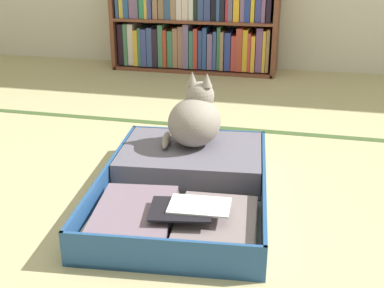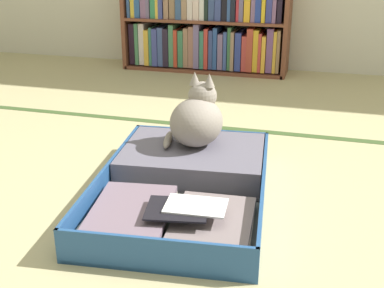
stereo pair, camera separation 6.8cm
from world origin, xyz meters
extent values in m
plane|color=tan|center=(0.00, 0.00, 0.00)|extent=(10.00, 10.00, 0.00)
cube|color=#3A5227|center=(0.00, 1.02, 0.00)|extent=(4.80, 0.05, 0.00)
cube|color=brown|center=(-1.11, 2.23, 0.37)|extent=(0.03, 0.29, 0.75)
cube|color=brown|center=(0.08, 2.23, 0.37)|extent=(0.03, 0.29, 0.75)
cube|color=brown|center=(-0.51, 2.23, 0.01)|extent=(1.19, 0.29, 0.02)
cube|color=brown|center=(-0.51, 2.23, 0.37)|extent=(1.16, 0.29, 0.02)
cube|color=black|center=(-1.06, 2.24, 0.18)|extent=(0.04, 0.25, 0.30)
cube|color=#427A55|center=(-1.02, 2.23, 0.19)|extent=(0.03, 0.25, 0.31)
cube|color=silver|center=(-0.98, 2.24, 0.19)|extent=(0.04, 0.25, 0.31)
cube|color=gold|center=(-0.94, 2.23, 0.17)|extent=(0.04, 0.25, 0.26)
cube|color=#39775F|center=(-0.91, 2.23, 0.17)|extent=(0.02, 0.25, 0.28)
cube|color=#3F4895|center=(-0.87, 2.22, 0.17)|extent=(0.04, 0.25, 0.27)
cube|color=#3D518F|center=(-0.83, 2.23, 0.18)|extent=(0.04, 0.25, 0.28)
cube|color=#241B2D|center=(-0.79, 2.23, 0.17)|extent=(0.04, 0.25, 0.28)
cube|color=#49845E|center=(-0.75, 2.24, 0.19)|extent=(0.04, 0.25, 0.31)
cube|color=#BE3C28|center=(-0.71, 2.23, 0.17)|extent=(0.03, 0.25, 0.27)
cube|color=#3A7A56|center=(-0.68, 2.24, 0.17)|extent=(0.04, 0.25, 0.27)
cube|color=#9F755D|center=(-0.64, 2.24, 0.18)|extent=(0.04, 0.25, 0.29)
cube|color=#A16E5F|center=(-0.60, 2.24, 0.18)|extent=(0.04, 0.25, 0.30)
cube|color=slate|center=(-0.55, 2.23, 0.19)|extent=(0.04, 0.25, 0.32)
cube|color=#347460|center=(-0.51, 2.23, 0.17)|extent=(0.03, 0.25, 0.27)
cube|color=#C03832|center=(-0.48, 2.23, 0.18)|extent=(0.03, 0.25, 0.29)
cube|color=#384888|center=(-0.45, 2.24, 0.17)|extent=(0.03, 0.25, 0.28)
cube|color=#2A4C95|center=(-0.42, 2.24, 0.18)|extent=(0.03, 0.25, 0.30)
cube|color=slate|center=(-0.38, 2.24, 0.16)|extent=(0.04, 0.25, 0.26)
cube|color=#385097|center=(-0.34, 2.24, 0.17)|extent=(0.03, 0.25, 0.27)
cube|color=#3D744D|center=(-0.31, 2.24, 0.19)|extent=(0.02, 0.25, 0.31)
cube|color=#957661|center=(-0.29, 2.22, 0.17)|extent=(0.02, 0.25, 0.28)
cube|color=#2E3D91|center=(-0.25, 2.23, 0.17)|extent=(0.04, 0.25, 0.27)
cube|color=#B93F3C|center=(-0.21, 2.24, 0.16)|extent=(0.03, 0.25, 0.25)
cube|color=#B14233|center=(-0.16, 2.23, 0.19)|extent=(0.04, 0.25, 0.30)
cube|color=gold|center=(-0.12, 2.24, 0.18)|extent=(0.04, 0.25, 0.30)
cube|color=#C33F3A|center=(-0.09, 2.23, 0.17)|extent=(0.02, 0.25, 0.27)
cube|color=gold|center=(-0.07, 2.23, 0.16)|extent=(0.03, 0.25, 0.26)
cube|color=#754D87|center=(-0.02, 2.24, 0.19)|extent=(0.04, 0.25, 0.31)
cube|color=gold|center=(0.01, 2.24, 0.18)|extent=(0.02, 0.25, 0.29)
cube|color=#A57E57|center=(0.04, 2.24, 0.18)|extent=(0.02, 0.25, 0.30)
cube|color=#9B7960|center=(-0.64, 2.23, 0.50)|extent=(0.04, 0.25, 0.24)
cube|color=silver|center=(-0.60, 2.23, 0.51)|extent=(0.04, 0.25, 0.26)
cube|color=silver|center=(-0.52, 2.24, 0.51)|extent=(0.03, 0.25, 0.26)
cube|color=black|center=(-0.35, 2.24, 0.51)|extent=(0.04, 0.25, 0.26)
cube|color=#315093|center=(-0.32, 2.23, 0.52)|extent=(0.02, 0.25, 0.27)
cube|color=black|center=(-0.29, 2.23, 0.52)|extent=(0.03, 0.25, 0.28)
cube|color=#C02F3D|center=(-0.26, 2.24, 0.52)|extent=(0.02, 0.25, 0.27)
cube|color=slate|center=(-0.24, 2.24, 0.51)|extent=(0.03, 0.25, 0.27)
cube|color=gold|center=(-0.19, 2.24, 0.51)|extent=(0.04, 0.25, 0.25)
cube|color=gold|center=(-0.08, 2.23, 0.51)|extent=(0.03, 0.25, 0.27)
cube|color=black|center=(0.03, 2.24, 0.51)|extent=(0.03, 0.25, 0.26)
cube|color=#234D84|center=(-0.08, -0.01, 0.01)|extent=(0.64, 0.51, 0.01)
cube|color=#234D84|center=(-0.05, -0.23, 0.06)|extent=(0.60, 0.07, 0.12)
cube|color=#234D84|center=(-0.37, -0.04, 0.06)|extent=(0.06, 0.45, 0.12)
cube|color=#234D84|center=(0.22, 0.02, 0.06)|extent=(0.06, 0.45, 0.12)
cube|color=#4E5654|center=(-0.08, -0.01, 0.02)|extent=(0.61, 0.49, 0.01)
cube|color=#234D84|center=(-0.12, 0.44, 0.01)|extent=(0.64, 0.51, 0.01)
cube|color=#234D84|center=(-0.14, 0.66, 0.06)|extent=(0.60, 0.07, 0.12)
cube|color=#234D84|center=(-0.41, 0.41, 0.06)|extent=(0.06, 0.45, 0.12)
cube|color=#234D84|center=(0.17, 0.47, 0.06)|extent=(0.06, 0.45, 0.12)
cube|color=#4E5654|center=(-0.12, 0.44, 0.02)|extent=(0.61, 0.49, 0.01)
cylinder|color=black|center=(-0.10, 0.22, 0.02)|extent=(0.58, 0.07, 0.02)
cube|color=silver|center=(-0.22, -0.03, 0.03)|extent=(0.28, 0.40, 0.02)
cube|color=gray|center=(-0.22, -0.03, 0.05)|extent=(0.28, 0.41, 0.02)
cube|color=slate|center=(-0.21, -0.02, 0.07)|extent=(0.30, 0.39, 0.02)
cube|color=#212527|center=(0.06, 0.00, 0.03)|extent=(0.28, 0.38, 0.01)
cube|color=tan|center=(0.07, 0.01, 0.04)|extent=(0.28, 0.37, 0.01)
cube|color=slate|center=(0.06, 0.01, 0.06)|extent=(0.28, 0.35, 0.02)
cube|color=silver|center=(0.01, 0.00, 0.11)|extent=(0.21, 0.14, 0.01)
cube|color=black|center=(-0.05, -0.03, 0.10)|extent=(0.22, 0.19, 0.01)
cube|color=#5C5867|center=(-0.12, 0.44, 0.06)|extent=(0.61, 0.48, 0.11)
torus|color=white|center=(-0.18, 0.45, 0.11)|extent=(0.07, 0.07, 0.01)
cylinder|color=black|center=(-0.31, 0.64, 0.06)|extent=(0.02, 0.02, 0.11)
cylinder|color=black|center=(0.02, 0.67, 0.06)|extent=(0.02, 0.02, 0.11)
cube|color=white|center=(-0.16, -0.23, 0.08)|extent=(0.03, 0.01, 0.02)
cube|color=#368449|center=(0.11, -0.21, 0.08)|extent=(0.03, 0.00, 0.02)
cube|color=red|center=(-0.10, -0.23, 0.02)|extent=(0.03, 0.01, 0.02)
cube|color=red|center=(-0.26, -0.24, 0.07)|extent=(0.03, 0.00, 0.02)
ellipsoid|color=gray|center=(-0.12, 0.48, 0.22)|extent=(0.26, 0.28, 0.20)
ellipsoid|color=gray|center=(-0.10, 0.54, 0.17)|extent=(0.16, 0.11, 0.11)
sphere|color=gray|center=(-0.11, 0.53, 0.31)|extent=(0.12, 0.12, 0.12)
cone|color=gray|center=(-0.08, 0.52, 0.38)|extent=(0.04, 0.04, 0.06)
cone|color=gray|center=(-0.14, 0.53, 0.38)|extent=(0.04, 0.04, 0.06)
sphere|color=gold|center=(-0.08, 0.57, 0.32)|extent=(0.02, 0.02, 0.02)
sphere|color=gold|center=(-0.12, 0.58, 0.32)|extent=(0.02, 0.02, 0.02)
ellipsoid|color=gray|center=(-0.23, 0.46, 0.14)|extent=(0.07, 0.18, 0.03)
camera|label=1|loc=(0.30, -1.37, 0.89)|focal=46.41mm
camera|label=2|loc=(0.37, -1.36, 0.89)|focal=46.41mm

